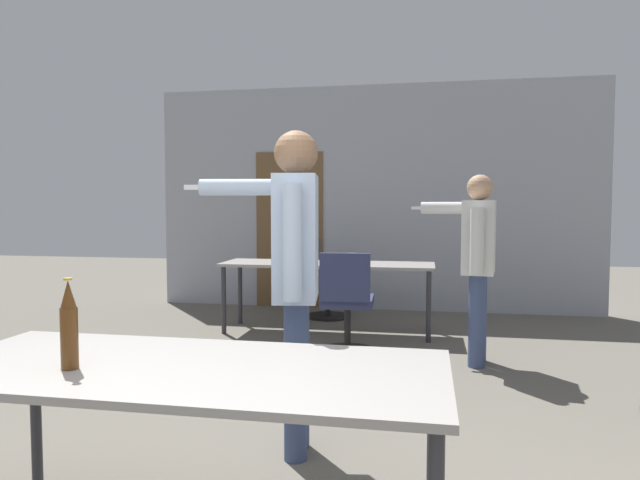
{
  "coord_description": "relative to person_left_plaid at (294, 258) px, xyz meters",
  "views": [
    {
      "loc": [
        0.7,
        -1.5,
        1.35
      ],
      "look_at": [
        -0.06,
        2.5,
        1.1
      ],
      "focal_mm": 32.0,
      "sensor_mm": 36.0,
      "label": 1
    }
  ],
  "objects": [
    {
      "name": "back_wall",
      "position": [
        -0.02,
        4.43,
        0.37
      ],
      "size": [
        5.71,
        0.12,
        2.89
      ],
      "color": "#A3A8B2",
      "rests_on": "ground_plane"
    },
    {
      "name": "office_chair_mid_tucked",
      "position": [
        -0.0,
        2.08,
        -0.62
      ],
      "size": [
        0.52,
        0.56,
        0.94
      ],
      "rotation": [
        0.0,
        0.0,
        0.05
      ],
      "color": "black",
      "rests_on": "ground_plane"
    },
    {
      "name": "person_left_plaid",
      "position": [
        0.0,
        0.0,
        0.0
      ],
      "size": [
        0.83,
        0.58,
        1.74
      ],
      "rotation": [
        0.0,
        0.0,
        1.72
      ],
      "color": "#3D4C75",
      "rests_on": "ground_plane"
    },
    {
      "name": "conference_table_far",
      "position": [
        -0.34,
        2.96,
        -0.39
      ],
      "size": [
        2.24,
        0.65,
        0.74
      ],
      "color": "gray",
      "rests_on": "ground_plane"
    },
    {
      "name": "person_right_polo",
      "position": [
        1.12,
        2.0,
        -0.11
      ],
      "size": [
        0.73,
        0.74,
        1.61
      ],
      "rotation": [
        0.0,
        0.0,
        1.43
      ],
      "color": "#3D4C75",
      "rests_on": "ground_plane"
    },
    {
      "name": "conference_table_near",
      "position": [
        -0.19,
        -0.95,
        -0.39
      ],
      "size": [
        1.97,
        0.84,
        0.74
      ],
      "color": "gray",
      "rests_on": "ground_plane"
    },
    {
      "name": "office_chair_far_left",
      "position": [
        -0.54,
        3.77,
        -0.63
      ],
      "size": [
        0.64,
        0.6,
        0.93
      ],
      "rotation": [
        0.0,
        0.0,
        4.37
      ],
      "color": "black",
      "rests_on": "ground_plane"
    },
    {
      "name": "beer_bottle",
      "position": [
        -0.6,
        -1.08,
        -0.17
      ],
      "size": [
        0.06,
        0.06,
        0.34
      ],
      "color": "#563314",
      "rests_on": "conference_table_near"
    },
    {
      "name": "drink_cup",
      "position": [
        -0.08,
        3.03,
        -0.27
      ],
      "size": [
        0.09,
        0.09,
        0.1
      ],
      "color": "#2866A3",
      "rests_on": "conference_table_far"
    }
  ]
}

